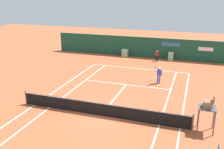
# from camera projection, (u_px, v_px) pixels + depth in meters

# --- Properties ---
(ground_plane) EXTENTS (80.00, 80.00, 0.01)m
(ground_plane) POSITION_uv_depth(u_px,v_px,m) (104.00, 112.00, 18.08)
(ground_plane) COLOR #B25633
(tennis_net) EXTENTS (12.10, 0.10, 1.07)m
(tennis_net) POSITION_uv_depth(u_px,v_px,m) (101.00, 109.00, 17.40)
(tennis_net) COLOR #4C4C51
(tennis_net) RESTS_ON ground_plane
(sponsor_back_wall) EXTENTS (25.00, 1.02, 2.56)m
(sponsor_back_wall) POSITION_uv_depth(u_px,v_px,m) (149.00, 48.00, 32.45)
(sponsor_back_wall) COLOR #194C38
(sponsor_back_wall) RESTS_ON ground_plane
(umpire_chair) EXTENTS (1.00, 1.00, 2.37)m
(umpire_chair) POSITION_uv_depth(u_px,v_px,m) (208.00, 107.00, 15.18)
(umpire_chair) COLOR #47474C
(umpire_chair) RESTS_ON ground_plane
(player_on_baseline) EXTENTS (0.65, 0.64, 1.78)m
(player_on_baseline) POSITION_uv_depth(u_px,v_px,m) (159.00, 74.00, 23.40)
(player_on_baseline) COLOR blue
(player_on_baseline) RESTS_ON ground_plane
(ball_kid_left_post) EXTENTS (0.44, 0.22, 1.33)m
(ball_kid_left_post) POSITION_uv_depth(u_px,v_px,m) (157.00, 55.00, 30.85)
(ball_kid_left_post) COLOR black
(ball_kid_left_post) RESTS_ON ground_plane
(tennis_ball_by_sideline) EXTENTS (0.07, 0.07, 0.07)m
(tennis_ball_by_sideline) POSITION_uv_depth(u_px,v_px,m) (119.00, 74.00, 26.28)
(tennis_ball_by_sideline) COLOR #CCE033
(tennis_ball_by_sideline) RESTS_ON ground_plane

